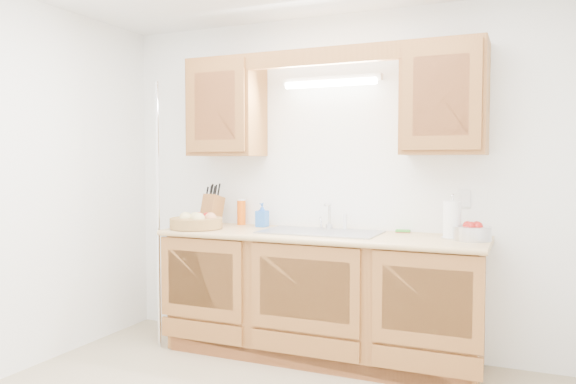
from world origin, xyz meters
The scene contains 17 objects.
room centered at (0.00, 0.00, 1.25)m, with size 3.52×3.50×2.50m.
base_cabinets centered at (0.00, 1.20, 0.44)m, with size 2.20×0.60×0.86m, color #9D642E.
countertop centered at (0.00, 1.19, 0.88)m, with size 2.30×0.63×0.04m, color tan.
upper_cabinet_left centered at (-0.83, 1.33, 1.83)m, with size 0.55×0.33×0.75m, color #9D642E.
upper_cabinet_right centered at (0.83, 1.33, 1.83)m, with size 0.55×0.33×0.75m, color #9D642E.
valance centered at (0.00, 1.19, 2.14)m, with size 2.20×0.05×0.12m, color #9D642E.
fluorescent_fixture centered at (0.00, 1.42, 2.00)m, with size 0.76×0.08×0.08m.
sink centered at (0.00, 1.21, 0.83)m, with size 0.84×0.46×0.36m.
wire_shelf_pole centered at (-1.20, 0.94, 1.00)m, with size 0.03×0.03×2.00m, color silver.
outlet_plate centered at (0.95, 1.49, 1.15)m, with size 0.08×0.01×0.12m, color white.
fruit_basket centered at (-0.94, 1.06, 0.95)m, with size 0.45×0.45×0.12m.
knife_block centered at (-0.96, 1.33, 1.02)m, with size 0.15×0.21×0.34m.
orange_canister centered at (-0.76, 1.43, 1.00)m, with size 0.09×0.09×0.21m.
soap_bottle centered at (-0.54, 1.37, 0.99)m, with size 0.08×0.09×0.18m, color blue.
sponge centered at (0.54, 1.44, 0.91)m, with size 0.10×0.07×0.02m.
paper_towel centered at (0.90, 1.24, 1.02)m, with size 0.14×0.14×0.29m.
apple_bowl centered at (1.03, 1.20, 0.95)m, with size 0.32×0.32×0.12m.
Camera 1 is at (1.36, -2.53, 1.40)m, focal length 35.00 mm.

